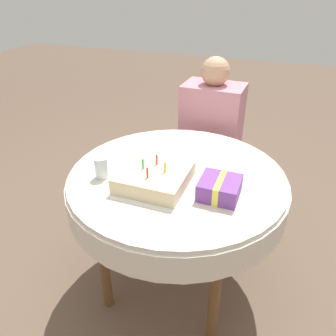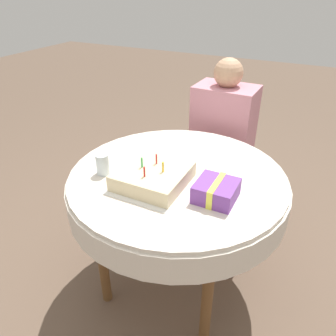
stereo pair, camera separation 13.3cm
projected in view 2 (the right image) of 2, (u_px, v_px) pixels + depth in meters
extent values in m
plane|color=brown|center=(176.00, 280.00, 1.91)|extent=(12.00, 12.00, 0.00)
cylinder|color=silver|center=(177.00, 176.00, 1.55)|extent=(1.02, 1.02, 0.02)
cylinder|color=silver|center=(177.00, 189.00, 1.58)|extent=(1.04, 1.04, 0.13)
cylinder|color=brown|center=(101.00, 251.00, 1.62)|extent=(0.05, 0.05, 0.70)
cylinder|color=brown|center=(208.00, 293.00, 1.40)|extent=(0.05, 0.05, 0.70)
cylinder|color=brown|center=(155.00, 193.00, 2.05)|extent=(0.05, 0.05, 0.70)
cylinder|color=brown|center=(243.00, 219.00, 1.84)|extent=(0.05, 0.05, 0.70)
cube|color=#A37A4C|center=(220.00, 158.00, 2.28)|extent=(0.37, 0.37, 0.04)
cube|color=#A37A4C|center=(231.00, 120.00, 2.29)|extent=(0.33, 0.04, 0.42)
cylinder|color=#A37A4C|center=(190.00, 190.00, 2.34)|extent=(0.04, 0.04, 0.41)
cylinder|color=#A37A4C|center=(231.00, 202.00, 2.21)|extent=(0.04, 0.04, 0.41)
cylinder|color=#A37A4C|center=(207.00, 170.00, 2.58)|extent=(0.04, 0.04, 0.41)
cylinder|color=#A37A4C|center=(245.00, 180.00, 2.45)|extent=(0.04, 0.04, 0.41)
cylinder|color=tan|center=(196.00, 192.00, 2.29)|extent=(0.09, 0.09, 0.45)
cylinder|color=tan|center=(222.00, 200.00, 2.21)|extent=(0.09, 0.09, 0.45)
cube|color=#C67F8E|center=(224.00, 123.00, 2.15)|extent=(0.39, 0.27, 0.49)
sphere|color=tan|center=(228.00, 73.00, 1.98)|extent=(0.18, 0.18, 0.18)
cube|color=white|center=(153.00, 183.00, 1.47)|extent=(0.34, 0.34, 0.00)
cube|color=beige|center=(153.00, 176.00, 1.45)|extent=(0.29, 0.29, 0.07)
cylinder|color=gold|center=(163.00, 167.00, 1.40)|extent=(0.01, 0.01, 0.05)
cylinder|color=red|center=(156.00, 159.00, 1.46)|extent=(0.01, 0.01, 0.05)
cylinder|color=green|center=(142.00, 162.00, 1.44)|extent=(0.01, 0.01, 0.05)
cylinder|color=red|center=(144.00, 172.00, 1.37)|extent=(0.01, 0.01, 0.05)
cylinder|color=silver|center=(103.00, 164.00, 1.52)|extent=(0.06, 0.06, 0.10)
cube|color=#753D99|center=(216.00, 191.00, 1.35)|extent=(0.17, 0.17, 0.08)
cube|color=#EAE54C|center=(216.00, 191.00, 1.35)|extent=(0.02, 0.17, 0.08)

